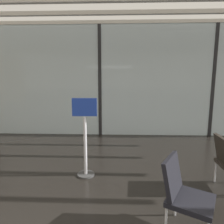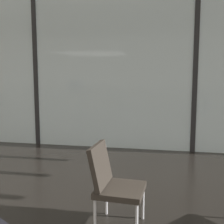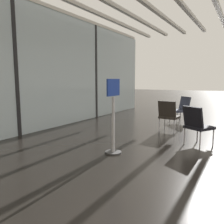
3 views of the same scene
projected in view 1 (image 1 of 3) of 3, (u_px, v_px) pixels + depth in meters
name	position (u px, v px, depth m)	size (l,w,h in m)	color
glass_curtain_wall	(100.00, 82.00, 6.15)	(14.00, 0.08, 3.43)	silver
window_mullion_1	(100.00, 82.00, 6.15)	(0.10, 0.12, 3.43)	black
window_mullion_2	(213.00, 82.00, 6.02)	(0.10, 0.12, 3.43)	black
parked_airplane	(82.00, 74.00, 11.56)	(14.46, 4.27, 4.27)	silver
lounge_chair_1	(183.00, 191.00, 2.24)	(0.69, 0.68, 0.87)	black
info_sign	(85.00, 140.00, 3.53)	(0.44, 0.32, 1.44)	#333333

